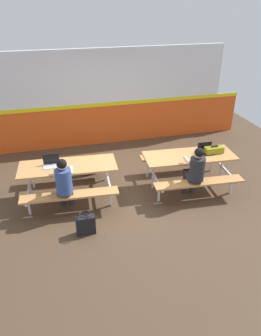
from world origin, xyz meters
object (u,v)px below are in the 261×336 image
at_px(laptop_silver, 51,164).
at_px(picnic_table_left, 68,172).
at_px(student_further, 195,169).
at_px(toolbox_grey, 214,150).
at_px(tote_bag_bright, 86,225).
at_px(student_nearer, 64,181).
at_px(backpack_dark, 89,165).
at_px(laptop_dark, 205,151).
at_px(picnic_table_right, 189,162).

bearing_deg(laptop_silver, picnic_table_left, -10.82).
height_order(picnic_table_left, student_further, student_further).
height_order(picnic_table_left, laptop_silver, laptop_silver).
bearing_deg(toolbox_grey, tote_bag_bright, -160.77).
bearing_deg(picnic_table_left, student_nearer, -102.49).
height_order(student_further, toolbox_grey, student_further).
bearing_deg(backpack_dark, tote_bag_bright, -100.24).
distance_m(laptop_dark, toolbox_grey, 0.19).
height_order(laptop_silver, backpack_dark, laptop_silver).
height_order(student_further, laptop_dark, student_further).
distance_m(student_further, backpack_dark, 2.57).
bearing_deg(laptop_dark, toolbox_grey, -15.81).
height_order(laptop_silver, laptop_dark, same).
bearing_deg(toolbox_grey, picnic_table_right, 175.88).
height_order(student_nearer, toolbox_grey, student_nearer).
bearing_deg(laptop_dark, backpack_dark, 155.79).
relative_size(student_further, toolbox_grey, 3.02).
bearing_deg(laptop_dark, laptop_silver, 175.48).
height_order(laptop_dark, tote_bag_bright, laptop_dark).
xyz_separation_m(student_further, backpack_dark, (-1.91, 1.64, -0.49)).
height_order(picnic_table_right, laptop_dark, laptop_dark).
bearing_deg(tote_bag_bright, student_further, 12.87).
relative_size(laptop_silver, backpack_dark, 0.76).
bearing_deg(student_further, student_nearer, 175.38).
distance_m(picnic_table_left, student_nearer, 0.58).
xyz_separation_m(laptop_dark, tote_bag_bright, (-2.80, -1.09, -0.59)).
distance_m(student_nearer, toolbox_grey, 3.26).
relative_size(picnic_table_left, picnic_table_right, 1.00).
bearing_deg(laptop_silver, tote_bag_bright, -71.00).
distance_m(student_nearer, student_further, 2.59).
relative_size(student_nearer, toolbox_grey, 3.02).
bearing_deg(student_nearer, picnic_table_right, 7.22).
relative_size(laptop_dark, tote_bag_bright, 0.78).
relative_size(student_nearer, laptop_dark, 3.60).
height_order(picnic_table_right, laptop_silver, laptop_silver).
xyz_separation_m(laptop_silver, laptop_dark, (3.26, -0.26, 0.00)).
bearing_deg(laptop_dark, picnic_table_right, -178.35).
relative_size(student_nearer, student_further, 1.00).
distance_m(student_nearer, backpack_dark, 1.65).
bearing_deg(picnic_table_left, toolbox_grey, -4.53).
bearing_deg(backpack_dark, laptop_dark, -24.21).
relative_size(picnic_table_left, student_further, 1.66).
bearing_deg(laptop_dark, student_nearer, -173.45).
relative_size(picnic_table_left, laptop_dark, 5.98).
xyz_separation_m(picnic_table_right, tote_bag_bright, (-2.42, -1.08, -0.38)).
bearing_deg(picnic_table_right, tote_bag_bright, -156.05).
bearing_deg(backpack_dark, student_nearer, -114.79).
relative_size(picnic_table_right, student_nearer, 1.66).
bearing_deg(student_further, picnic_table_right, 77.95).
height_order(picnic_table_left, laptop_dark, laptop_dark).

